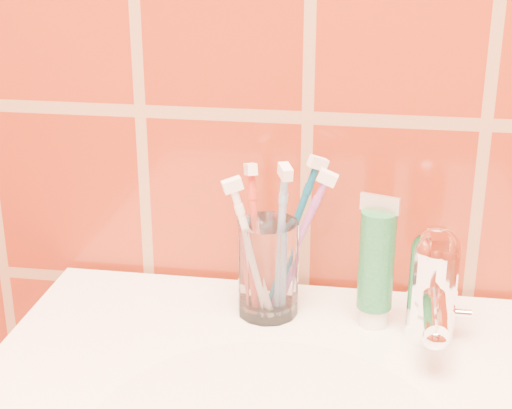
# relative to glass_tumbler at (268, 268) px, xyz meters

# --- Properties ---
(glass_tumbler) EXTENTS (0.08, 0.08, 0.10)m
(glass_tumbler) POSITION_rel_glass_tumbler_xyz_m (0.00, 0.00, 0.00)
(glass_tumbler) COLOR white
(glass_tumbler) RESTS_ON pedestal_sink
(toothpaste_tube) EXTENTS (0.04, 0.04, 0.14)m
(toothpaste_tube) POSITION_rel_glass_tumbler_xyz_m (0.11, -0.01, 0.01)
(toothpaste_tube) COLOR white
(toothpaste_tube) RESTS_ON pedestal_sink
(faucet) EXTENTS (0.05, 0.11, 0.12)m
(faucet) POSITION_rel_glass_tumbler_xyz_m (0.17, -0.03, 0.01)
(faucet) COLOR white
(faucet) RESTS_ON pedestal_sink
(toothbrush_0) EXTENTS (0.10, 0.09, 0.17)m
(toothbrush_0) POSITION_rel_glass_tumbler_xyz_m (-0.01, -0.02, 0.03)
(toothbrush_0) COLOR white
(toothbrush_0) RESTS_ON glass_tumbler
(toothbrush_1) EXTENTS (0.07, 0.09, 0.18)m
(toothbrush_1) POSITION_rel_glass_tumbler_xyz_m (0.01, -0.01, 0.03)
(toothbrush_1) COLOR #749DCF
(toothbrush_1) RESTS_ON glass_tumbler
(toothbrush_2) EXTENTS (0.13, 0.12, 0.18)m
(toothbrush_2) POSITION_rel_glass_tumbler_xyz_m (0.02, 0.02, 0.03)
(toothbrush_2) COLOR #0D5275
(toothbrush_2) RESTS_ON glass_tumbler
(toothbrush_3) EXTENTS (0.08, 0.10, 0.17)m
(toothbrush_3) POSITION_rel_glass_tumbler_xyz_m (-0.02, 0.01, 0.03)
(toothbrush_3) COLOR red
(toothbrush_3) RESTS_ON glass_tumbler
(toothbrush_4) EXTENTS (0.09, 0.08, 0.16)m
(toothbrush_4) POSITION_rel_glass_tumbler_xyz_m (0.03, 0.01, 0.03)
(toothbrush_4) COLOR #954BA2
(toothbrush_4) RESTS_ON glass_tumbler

